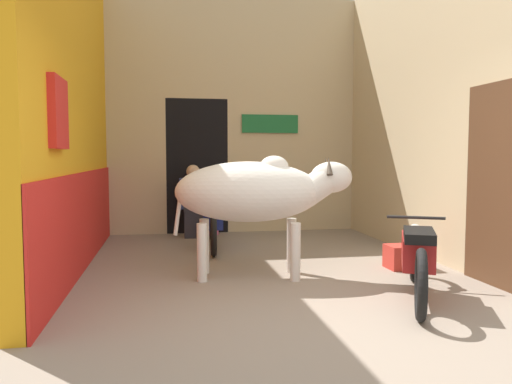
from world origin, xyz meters
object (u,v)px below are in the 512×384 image
at_px(cow, 256,192).
at_px(plastic_stool, 212,222).
at_px(motorcycle_near, 417,256).
at_px(motorcycle_far, 213,220).
at_px(shopkeeper_seated, 193,199).
at_px(crate, 405,257).

relative_size(cow, plastic_stool, 4.82).
bearing_deg(motorcycle_near, motorcycle_far, 119.48).
distance_m(motorcycle_far, shopkeeper_seated, 1.10).
bearing_deg(motorcycle_far, crate, -38.94).
bearing_deg(motorcycle_near, cow, 140.65).
bearing_deg(motorcycle_near, crate, 67.76).
bearing_deg(motorcycle_far, motorcycle_near, -60.52).
bearing_deg(crate, motorcycle_near, -112.24).
relative_size(motorcycle_far, crate, 4.31).
height_order(cow, plastic_stool, cow).
xyz_separation_m(cow, plastic_stool, (-0.21, 3.06, -0.72)).
bearing_deg(cow, shopkeeper_seated, 100.43).
bearing_deg(shopkeeper_seated, plastic_stool, 26.95).
relative_size(cow, motorcycle_near, 1.13).
xyz_separation_m(shopkeeper_seated, plastic_stool, (0.32, 0.16, -0.40)).
bearing_deg(motorcycle_near, plastic_stool, 110.52).
xyz_separation_m(cow, shopkeeper_seated, (-0.53, 2.89, -0.32)).
height_order(motorcycle_near, motorcycle_far, motorcycle_near).
distance_m(cow, motorcycle_far, 1.94).
distance_m(motorcycle_far, plastic_stool, 1.24).
bearing_deg(cow, plastic_stool, 93.92).
bearing_deg(cow, motorcycle_near, -39.35).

